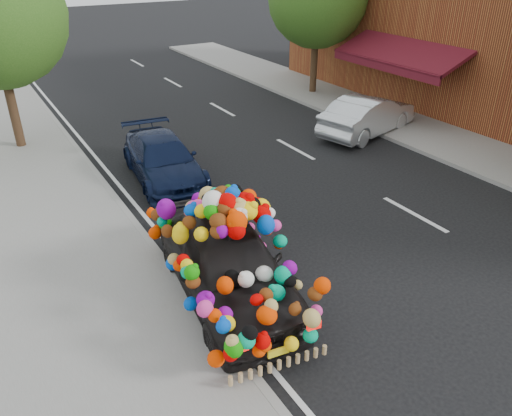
{
  "coord_description": "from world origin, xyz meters",
  "views": [
    {
      "loc": [
        -5.08,
        -7.05,
        5.76
      ],
      "look_at": [
        -0.53,
        0.53,
        1.06
      ],
      "focal_mm": 35.0,
      "sensor_mm": 36.0,
      "label": 1
    }
  ],
  "objects": [
    {
      "name": "ground",
      "position": [
        0.0,
        0.0,
        0.0
      ],
      "size": [
        100.0,
        100.0,
        0.0
      ],
      "primitive_type": "plane",
      "color": "black",
      "rests_on": "ground"
    },
    {
      "name": "sidewalk",
      "position": [
        -4.3,
        0.0,
        0.06
      ],
      "size": [
        4.0,
        60.0,
        0.12
      ],
      "primitive_type": "cube",
      "color": "gray",
      "rests_on": "ground"
    },
    {
      "name": "navy_sedan",
      "position": [
        -0.79,
        4.98,
        0.59
      ],
      "size": [
        2.1,
        4.2,
        1.17
      ],
      "primitive_type": "imported",
      "rotation": [
        0.0,
        0.0,
        -0.12
      ],
      "color": "black",
      "rests_on": "ground"
    },
    {
      "name": "silver_hatchback",
      "position": [
        6.51,
        4.94,
        0.66
      ],
      "size": [
        4.21,
        2.38,
        1.31
      ],
      "primitive_type": "imported",
      "rotation": [
        0.0,
        0.0,
        1.83
      ],
      "color": "silver",
      "rests_on": "ground"
    },
    {
      "name": "plush_art_car",
      "position": [
        -1.71,
        -0.41,
        1.07
      ],
      "size": [
        2.63,
        4.68,
        2.1
      ],
      "rotation": [
        0.0,
        0.0,
        -0.13
      ],
      "color": "black",
      "rests_on": "ground"
    },
    {
      "name": "footpath_far",
      "position": [
        8.2,
        3.0,
        0.06
      ],
      "size": [
        3.0,
        40.0,
        0.12
      ],
      "primitive_type": "cube",
      "color": "gray",
      "rests_on": "ground"
    },
    {
      "name": "kerb",
      "position": [
        -2.35,
        0.0,
        0.07
      ],
      "size": [
        0.15,
        60.0,
        0.13
      ],
      "primitive_type": "cube",
      "color": "gray",
      "rests_on": "ground"
    },
    {
      "name": "lane_markings",
      "position": [
        3.6,
        0.0,
        0.01
      ],
      "size": [
        6.0,
        50.0,
        0.01
      ],
      "primitive_type": null,
      "color": "silver",
      "rests_on": "ground"
    }
  ]
}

